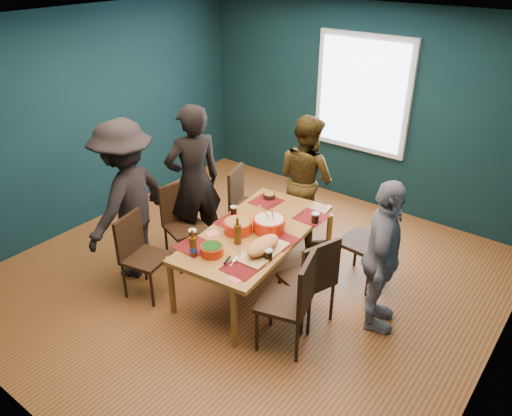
# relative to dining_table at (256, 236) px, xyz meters

# --- Properties ---
(room) EXTENTS (5.01, 5.01, 2.71)m
(room) POSITION_rel_dining_table_xyz_m (-0.16, 0.34, 0.74)
(room) COLOR olive
(room) RESTS_ON ground
(dining_table) EXTENTS (1.11, 1.93, 0.70)m
(dining_table) POSITION_rel_dining_table_xyz_m (0.00, 0.00, 0.00)
(dining_table) COLOR #A67631
(dining_table) RESTS_ON floor
(chair_left_far) EXTENTS (0.53, 0.53, 0.93)m
(chair_left_far) POSITION_rel_dining_table_xyz_m (-0.74, 0.73, -0.09)
(chair_left_far) COLOR black
(chair_left_far) RESTS_ON floor
(chair_left_mid) EXTENTS (0.53, 0.53, 0.93)m
(chair_left_mid) POSITION_rel_dining_table_xyz_m (-1.01, -0.07, -0.09)
(chair_left_mid) COLOR black
(chair_left_mid) RESTS_ON floor
(chair_left_near) EXTENTS (0.48, 0.48, 0.90)m
(chair_left_near) POSITION_rel_dining_table_xyz_m (-0.92, -0.80, -0.11)
(chair_left_near) COLOR black
(chair_left_near) RESTS_ON floor
(chair_right_far) EXTENTS (0.49, 0.49, 1.01)m
(chair_right_far) POSITION_rel_dining_table_xyz_m (0.95, 0.79, -0.04)
(chair_right_far) COLOR black
(chair_right_far) RESTS_ON floor
(chair_right_mid) EXTENTS (0.55, 0.55, 0.95)m
(chair_right_mid) POSITION_rel_dining_table_xyz_m (0.78, -0.13, -0.08)
(chair_right_mid) COLOR black
(chair_right_mid) RESTS_ON floor
(chair_right_near) EXTENTS (0.55, 0.55, 0.98)m
(chair_right_near) POSITION_rel_dining_table_xyz_m (0.82, -0.51, -0.06)
(chair_right_near) COLOR black
(chair_right_near) RESTS_ON floor
(person_far_left) EXTENTS (0.66, 0.78, 1.82)m
(person_far_left) POSITION_rel_dining_table_xyz_m (-1.01, 0.16, 0.28)
(person_far_left) COLOR black
(person_far_left) RESTS_ON floor
(person_back) EXTENTS (0.90, 0.78, 1.59)m
(person_back) POSITION_rel_dining_table_xyz_m (-0.17, 1.22, 0.16)
(person_back) COLOR black
(person_back) RESTS_ON floor
(person_right) EXTENTS (0.68, 0.98, 1.54)m
(person_right) POSITION_rel_dining_table_xyz_m (1.29, 0.23, 0.14)
(person_right) COLOR silver
(person_right) RESTS_ON floor
(person_near_left) EXTENTS (0.89, 1.27, 1.79)m
(person_near_left) POSITION_rel_dining_table_xyz_m (-1.28, -0.59, 0.26)
(person_near_left) COLOR black
(person_near_left) RESTS_ON floor
(bowl_salad) EXTENTS (0.30, 0.30, 0.12)m
(bowl_salad) POSITION_rel_dining_table_xyz_m (-0.14, -0.12, 0.13)
(bowl_salad) COLOR red
(bowl_salad) RESTS_ON dining_table
(bowl_dumpling) EXTENTS (0.34, 0.34, 0.31)m
(bowl_dumpling) POSITION_rel_dining_table_xyz_m (0.10, 0.10, 0.14)
(bowl_dumpling) COLOR red
(bowl_dumpling) RESTS_ON dining_table
(bowl_herbs) EXTENTS (0.22, 0.22, 0.10)m
(bowl_herbs) POSITION_rel_dining_table_xyz_m (-0.07, -0.60, 0.12)
(bowl_herbs) COLOR red
(bowl_herbs) RESTS_ON dining_table
(cutting_board) EXTENTS (0.33, 0.68, 0.15)m
(cutting_board) POSITION_rel_dining_table_xyz_m (0.30, -0.29, 0.13)
(cutting_board) COLOR tan
(cutting_board) RESTS_ON dining_table
(small_bowl) EXTENTS (0.14, 0.14, 0.06)m
(small_bowl) POSITION_rel_dining_table_xyz_m (-0.33, 0.69, 0.10)
(small_bowl) COLOR black
(small_bowl) RESTS_ON dining_table
(beer_bottle_a) EXTENTS (0.07, 0.07, 0.27)m
(beer_bottle_a) POSITION_rel_dining_table_xyz_m (-0.20, -0.71, 0.16)
(beer_bottle_a) COLOR #482E0C
(beer_bottle_a) RESTS_ON dining_table
(beer_bottle_b) EXTENTS (0.07, 0.07, 0.28)m
(beer_bottle_b) POSITION_rel_dining_table_xyz_m (0.00, -0.29, 0.18)
(beer_bottle_b) COLOR #482E0C
(beer_bottle_b) RESTS_ON dining_table
(cola_glass_a) EXTENTS (0.08, 0.08, 0.11)m
(cola_glass_a) POSITION_rel_dining_table_xyz_m (-0.39, -0.52, 0.13)
(cola_glass_a) COLOR black
(cola_glass_a) RESTS_ON dining_table
(cola_glass_b) EXTENTS (0.08, 0.08, 0.11)m
(cola_glass_b) POSITION_rel_dining_table_xyz_m (0.42, -0.35, 0.13)
(cola_glass_b) COLOR black
(cola_glass_b) RESTS_ON dining_table
(cola_glass_c) EXTENTS (0.08, 0.08, 0.12)m
(cola_glass_c) POSITION_rel_dining_table_xyz_m (0.40, 0.52, 0.13)
(cola_glass_c) COLOR black
(cola_glass_c) RESTS_ON dining_table
(cola_glass_d) EXTENTS (0.07, 0.07, 0.10)m
(cola_glass_d) POSITION_rel_dining_table_xyz_m (-0.40, 0.13, 0.12)
(cola_glass_d) COLOR black
(cola_glass_d) RESTS_ON dining_table
(napkin_a) EXTENTS (0.16, 0.16, 0.00)m
(napkin_a) POSITION_rel_dining_table_xyz_m (0.36, 0.08, 0.07)
(napkin_a) COLOR #FF6D6B
(napkin_a) RESTS_ON dining_table
(napkin_b) EXTENTS (0.17, 0.17, 0.00)m
(napkin_b) POSITION_rel_dining_table_xyz_m (-0.32, -0.31, 0.07)
(napkin_b) COLOR #FF6D6B
(napkin_b) RESTS_ON dining_table
(napkin_c) EXTENTS (0.14, 0.14, 0.00)m
(napkin_c) POSITION_rel_dining_table_xyz_m (0.36, -0.75, 0.07)
(napkin_c) COLOR #FF6D6B
(napkin_c) RESTS_ON dining_table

